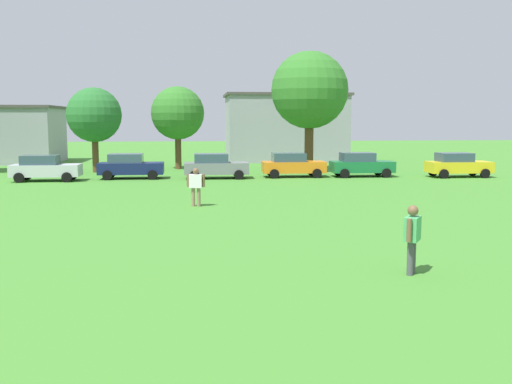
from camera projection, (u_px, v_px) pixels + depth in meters
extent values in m
plane|color=#42842D|center=(149.00, 195.00, 30.78)|extent=(160.00, 160.00, 0.00)
cylinder|color=#4C4C51|center=(410.00, 258.00, 14.79)|extent=(0.16, 0.16, 0.87)
cylinder|color=#4C4C51|center=(413.00, 256.00, 15.02)|extent=(0.16, 0.16, 0.87)
cube|color=#4CB266|center=(412.00, 229.00, 14.81)|extent=(0.59, 0.66, 0.62)
cylinder|color=brown|center=(409.00, 230.00, 14.50)|extent=(0.13, 0.13, 0.58)
cylinder|color=brown|center=(416.00, 226.00, 15.13)|extent=(0.13, 0.13, 0.58)
sphere|color=brown|center=(413.00, 211.00, 14.76)|extent=(0.27, 0.27, 0.27)
cylinder|color=#8C7259|center=(193.00, 197.00, 26.69)|extent=(0.16, 0.16, 0.86)
cylinder|color=#8C7259|center=(199.00, 197.00, 26.67)|extent=(0.16, 0.16, 0.86)
cube|color=white|center=(196.00, 181.00, 26.59)|extent=(0.62, 0.42, 0.61)
cylinder|color=brown|center=(188.00, 181.00, 26.62)|extent=(0.13, 0.13, 0.57)
cylinder|color=brown|center=(204.00, 181.00, 26.56)|extent=(0.13, 0.13, 0.57)
sphere|color=brown|center=(196.00, 171.00, 26.54)|extent=(0.27, 0.27, 0.27)
cube|color=silver|center=(46.00, 170.00, 37.77)|extent=(4.30, 1.80, 0.76)
cube|color=#334756|center=(40.00, 160.00, 37.66)|extent=(2.24, 1.58, 0.60)
cylinder|color=black|center=(73.00, 175.00, 38.86)|extent=(0.64, 0.22, 0.64)
cylinder|color=black|center=(67.00, 177.00, 37.09)|extent=(0.64, 0.22, 0.64)
cylinder|color=black|center=(27.00, 175.00, 38.55)|extent=(0.64, 0.22, 0.64)
cylinder|color=black|center=(19.00, 178.00, 36.78)|extent=(0.64, 0.22, 0.64)
cube|color=#141E4C|center=(131.00, 168.00, 39.36)|extent=(4.30, 1.80, 0.76)
cube|color=#334756|center=(126.00, 158.00, 39.24)|extent=(2.24, 1.58, 0.60)
cylinder|color=black|center=(154.00, 173.00, 40.45)|extent=(0.64, 0.22, 0.64)
cylinder|color=black|center=(153.00, 175.00, 38.68)|extent=(0.64, 0.22, 0.64)
cylinder|color=black|center=(111.00, 173.00, 40.14)|extent=(0.64, 0.22, 0.64)
cylinder|color=black|center=(107.00, 175.00, 38.37)|extent=(0.64, 0.22, 0.64)
cube|color=slate|center=(216.00, 168.00, 39.49)|extent=(4.30, 1.80, 0.76)
cube|color=#334756|center=(211.00, 158.00, 39.37)|extent=(2.24, 1.58, 0.60)
cylinder|color=black|center=(237.00, 172.00, 40.58)|extent=(0.64, 0.22, 0.64)
cylinder|color=black|center=(239.00, 175.00, 38.80)|extent=(0.64, 0.22, 0.64)
cylinder|color=black|center=(195.00, 173.00, 40.26)|extent=(0.64, 0.22, 0.64)
cylinder|color=black|center=(195.00, 175.00, 38.49)|extent=(0.64, 0.22, 0.64)
cube|color=orange|center=(294.00, 167.00, 40.48)|extent=(4.30, 1.80, 0.76)
cube|color=#334756|center=(289.00, 157.00, 40.36)|extent=(2.24, 1.58, 0.60)
cylinder|color=black|center=(312.00, 171.00, 41.57)|extent=(0.64, 0.22, 0.64)
cylinder|color=black|center=(317.00, 173.00, 39.79)|extent=(0.64, 0.22, 0.64)
cylinder|color=black|center=(271.00, 172.00, 41.26)|extent=(0.64, 0.22, 0.64)
cylinder|color=black|center=(274.00, 174.00, 39.48)|extent=(0.64, 0.22, 0.64)
cube|color=#196B38|center=(362.00, 167.00, 40.75)|extent=(4.30, 1.80, 0.76)
cube|color=#334756|center=(357.00, 157.00, 40.63)|extent=(2.24, 1.58, 0.60)
cylinder|color=black|center=(378.00, 171.00, 41.84)|extent=(0.64, 0.22, 0.64)
cylinder|color=black|center=(386.00, 173.00, 40.06)|extent=(0.64, 0.22, 0.64)
cylinder|color=black|center=(338.00, 171.00, 41.53)|extent=(0.64, 0.22, 0.64)
cylinder|color=black|center=(345.00, 173.00, 39.75)|extent=(0.64, 0.22, 0.64)
cube|color=yellow|center=(459.00, 167.00, 40.46)|extent=(4.30, 1.80, 0.76)
cube|color=#334756|center=(454.00, 157.00, 40.34)|extent=(2.24, 1.58, 0.60)
cylinder|color=black|center=(473.00, 171.00, 41.55)|extent=(0.64, 0.22, 0.64)
cylinder|color=black|center=(485.00, 173.00, 39.77)|extent=(0.64, 0.22, 0.64)
cylinder|color=black|center=(433.00, 172.00, 41.24)|extent=(0.64, 0.22, 0.64)
cylinder|color=black|center=(444.00, 174.00, 39.46)|extent=(0.64, 0.22, 0.64)
cylinder|color=brown|center=(96.00, 155.00, 44.14)|extent=(0.48, 0.48, 2.58)
sphere|color=#286B2D|center=(94.00, 115.00, 43.77)|extent=(4.08, 4.08, 4.08)
cylinder|color=brown|center=(178.00, 152.00, 47.16)|extent=(0.49, 0.49, 2.69)
sphere|color=#337528|center=(178.00, 113.00, 46.77)|extent=(4.24, 4.24, 4.24)
cylinder|color=brown|center=(309.00, 147.00, 44.83)|extent=(0.68, 0.68, 3.70)
sphere|color=#337528|center=(310.00, 90.00, 44.30)|extent=(5.84, 5.84, 5.84)
cube|color=#9999A3|center=(7.00, 136.00, 54.15)|extent=(9.26, 7.70, 4.99)
cube|color=#4C4742|center=(5.00, 107.00, 53.83)|extent=(9.63, 8.00, 0.24)
cube|color=#9999A3|center=(285.00, 129.00, 56.84)|extent=(11.19, 7.10, 6.19)
cube|color=#4C4742|center=(285.00, 95.00, 56.45)|extent=(11.64, 7.39, 0.24)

